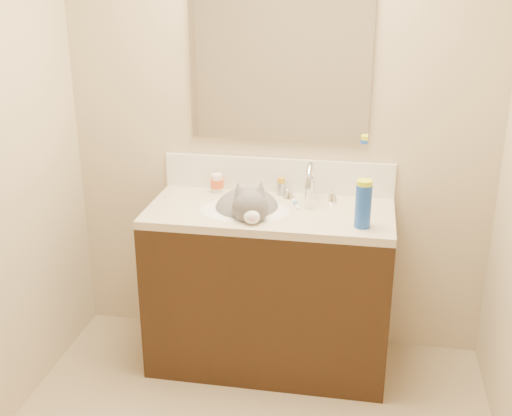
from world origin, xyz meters
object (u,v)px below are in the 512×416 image
at_px(pill_bottle, 217,183).
at_px(silver_jar, 282,189).
at_px(faucet, 310,186).
at_px(cat, 248,212).
at_px(spray_can, 363,206).
at_px(basin, 245,223).
at_px(amber_bottle, 281,186).
at_px(vanity_cabinet, 269,291).

relative_size(pill_bottle, silver_jar, 1.47).
relative_size(faucet, cat, 0.57).
distance_m(cat, spray_can, 0.58).
bearing_deg(faucet, silver_jar, 151.34).
distance_m(basin, amber_bottle, 0.31).
distance_m(faucet, silver_jar, 0.18).
relative_size(vanity_cabinet, amber_bottle, 13.11).
bearing_deg(pill_bottle, amber_bottle, 3.00).
bearing_deg(vanity_cabinet, cat, -172.66).
bearing_deg(faucet, spray_can, -47.16).
height_order(silver_jar, spray_can, spray_can).
bearing_deg(cat, silver_jar, 43.25).
xyz_separation_m(vanity_cabinet, silver_jar, (0.03, 0.22, 0.48)).
bearing_deg(basin, pill_bottle, 129.64).
xyz_separation_m(basin, faucet, (0.30, 0.17, 0.16)).
bearing_deg(amber_bottle, cat, -119.31).
distance_m(faucet, spray_can, 0.39).
xyz_separation_m(vanity_cabinet, pill_bottle, (-0.31, 0.20, 0.50)).
xyz_separation_m(amber_bottle, spray_can, (0.42, -0.37, 0.05)).
bearing_deg(pill_bottle, faucet, -7.33).
relative_size(vanity_cabinet, basin, 2.67).
relative_size(pill_bottle, amber_bottle, 1.07).
bearing_deg(amber_bottle, basin, -120.06).
distance_m(amber_bottle, spray_can, 0.56).
distance_m(cat, amber_bottle, 0.27).
relative_size(basin, silver_jar, 6.77).
bearing_deg(silver_jar, basin, -121.05).
xyz_separation_m(silver_jar, amber_bottle, (-0.01, -0.00, 0.01)).
xyz_separation_m(vanity_cabinet, faucet, (0.18, 0.14, 0.54)).
bearing_deg(vanity_cabinet, faucet, 37.29).
xyz_separation_m(vanity_cabinet, amber_bottle, (0.02, 0.22, 0.50)).
relative_size(faucet, amber_bottle, 3.06).
height_order(amber_bottle, spray_can, spray_can).
height_order(basin, pill_bottle, pill_bottle).
bearing_deg(amber_bottle, vanity_cabinet, -96.13).
bearing_deg(cat, faucet, 11.39).
height_order(vanity_cabinet, basin, basin).
xyz_separation_m(cat, amber_bottle, (0.13, 0.23, 0.06)).
bearing_deg(pill_bottle, basin, -50.36).
distance_m(basin, spray_can, 0.60).
bearing_deg(spray_can, basin, 167.95).
bearing_deg(basin, vanity_cabinet, 14.04).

